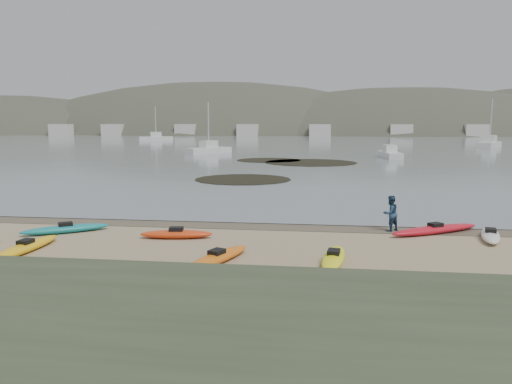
# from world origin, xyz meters

# --- Properties ---
(ground) EXTENTS (600.00, 600.00, 0.00)m
(ground) POSITION_xyz_m (0.00, 0.00, 0.00)
(ground) COLOR tan
(ground) RESTS_ON ground
(wet_sand) EXTENTS (60.00, 60.00, 0.00)m
(wet_sand) POSITION_xyz_m (0.00, -0.30, 0.00)
(wet_sand) COLOR brown
(wet_sand) RESTS_ON ground
(water) EXTENTS (1200.00, 1200.00, 0.00)m
(water) POSITION_xyz_m (0.00, 300.00, 0.01)
(water) COLOR slate
(water) RESTS_ON ground
(kayaks) EXTENTS (20.74, 8.94, 0.34)m
(kayaks) POSITION_xyz_m (-1.01, -4.31, 0.17)
(kayaks) COLOR red
(kayaks) RESTS_ON ground
(person_east) EXTENTS (0.97, 0.93, 1.57)m
(person_east) POSITION_xyz_m (5.99, -0.80, 0.78)
(person_east) COLOR navy
(person_east) RESTS_ON ground
(kelp_mats) EXTENTS (14.55, 28.80, 0.04)m
(kelp_mats) POSITION_xyz_m (-0.96, 31.65, 0.03)
(kelp_mats) COLOR black
(kelp_mats) RESTS_ON water
(moored_boats) EXTENTS (100.52, 72.70, 1.23)m
(moored_boats) POSITION_xyz_m (9.99, 80.76, 0.56)
(moored_boats) COLOR silver
(moored_boats) RESTS_ON ground
(far_hills) EXTENTS (550.00, 135.00, 80.00)m
(far_hills) POSITION_xyz_m (39.38, 193.97, -15.93)
(far_hills) COLOR #384235
(far_hills) RESTS_ON ground
(far_town) EXTENTS (199.00, 5.00, 4.00)m
(far_town) POSITION_xyz_m (6.00, 145.00, 2.00)
(far_town) COLOR beige
(far_town) RESTS_ON ground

